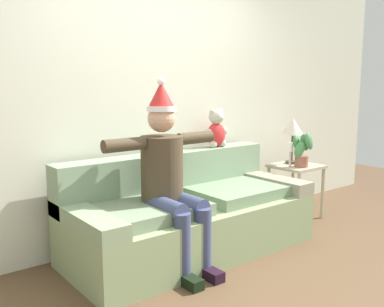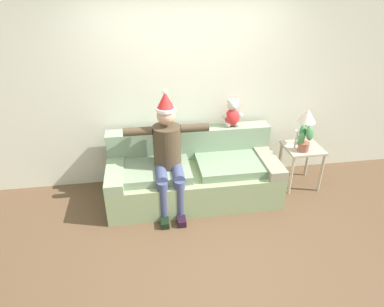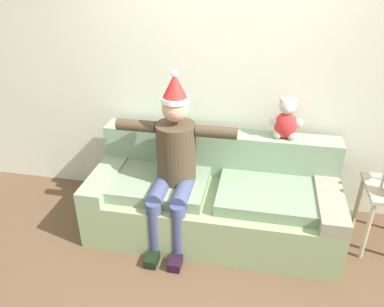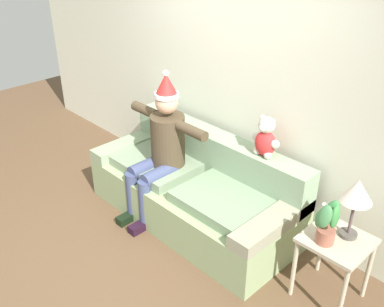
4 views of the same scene
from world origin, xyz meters
The scene contains 9 objects.
ground_plane centered at (0.00, 0.00, 0.00)m, with size 10.00×10.00×0.00m, color brown.
back_wall centered at (0.00, 1.55, 1.35)m, with size 7.00×0.10×2.70m, color silver.
couch centered at (0.00, 1.01, 0.32)m, with size 2.18×0.94×0.84m.
person_seated centered at (-0.33, 0.84, 0.76)m, with size 1.02×0.77×1.51m.
teddy_bear centered at (0.58, 1.30, 1.01)m, with size 0.29×0.17×0.38m.
side_table centered at (1.51, 1.03, 0.49)m, with size 0.48×0.47×0.59m.
table_lamp centered at (1.55, 1.12, 0.98)m, with size 0.24×0.24×0.50m.
potted_plant centered at (1.46, 0.92, 0.77)m, with size 0.19×0.26×0.38m.
candle_tall centered at (1.38, 1.01, 0.76)m, with size 0.04×0.04×0.26m.
Camera 1 is at (-2.23, -1.86, 1.46)m, focal length 40.14 mm.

